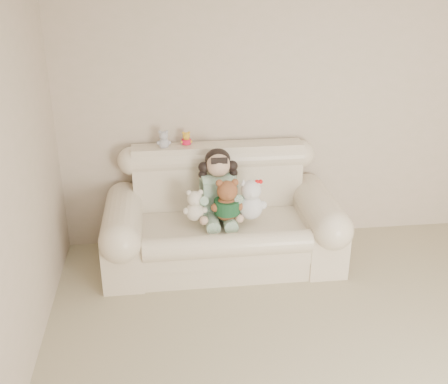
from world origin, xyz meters
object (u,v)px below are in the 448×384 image
at_px(brown_teddy, 227,196).
at_px(white_cat, 251,195).
at_px(seated_child, 218,184).
at_px(sofa, 223,212).
at_px(cream_teddy, 195,203).

bearing_deg(brown_teddy, white_cat, -15.49).
height_order(seated_child, white_cat, seated_child).
bearing_deg(seated_child, brown_teddy, -83.94).
distance_m(sofa, white_cat, 0.33).
height_order(brown_teddy, white_cat, brown_teddy).
distance_m(sofa, seated_child, 0.25).
relative_size(brown_teddy, white_cat, 1.02).
relative_size(sofa, white_cat, 4.82).
xyz_separation_m(white_cat, cream_teddy, (-0.48, 0.02, -0.05)).
relative_size(white_cat, cream_teddy, 1.31).
xyz_separation_m(sofa, brown_teddy, (0.02, -0.13, 0.21)).
bearing_deg(seated_child, cream_teddy, -149.01).
relative_size(seated_child, cream_teddy, 1.97).
bearing_deg(brown_teddy, seated_child, 87.97).
bearing_deg(sofa, cream_teddy, -158.01).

